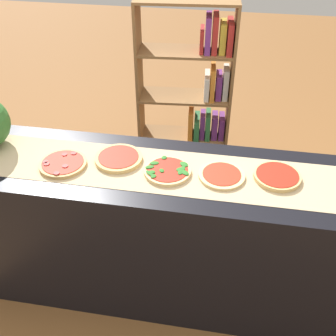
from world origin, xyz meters
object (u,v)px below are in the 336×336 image
(pizza_spinach_2, at_px, (168,171))
(bookshelf, at_px, (197,103))
(pizza_plain_4, at_px, (277,176))
(pizza_plain_1, at_px, (119,158))
(pizza_pepperoni_0, at_px, (63,164))
(pizza_plain_3, at_px, (222,175))

(pizza_spinach_2, relative_size, bookshelf, 0.16)
(pizza_plain_4, bearing_deg, pizza_plain_1, 178.89)
(pizza_pepperoni_0, relative_size, pizza_spinach_2, 1.03)
(pizza_plain_4, bearing_deg, pizza_plain_3, -172.83)
(pizza_plain_1, height_order, pizza_spinach_2, pizza_spinach_2)
(pizza_plain_3, bearing_deg, pizza_plain_4, 7.17)
(pizza_pepperoni_0, xyz_separation_m, pizza_plain_1, (0.27, 0.09, 0.00))
(bookshelf, bearing_deg, pizza_plain_1, -104.25)
(pizza_pepperoni_0, bearing_deg, pizza_plain_3, 3.00)
(pizza_plain_4, bearing_deg, bookshelf, 113.84)
(pizza_plain_4, distance_m, bookshelf, 1.29)
(pizza_pepperoni_0, distance_m, pizza_plain_4, 1.08)
(pizza_plain_1, bearing_deg, pizza_pepperoni_0, -161.20)
(pizza_plain_3, bearing_deg, pizza_plain_1, 174.75)
(pizza_spinach_2, bearing_deg, pizza_plain_1, 167.17)
(pizza_pepperoni_0, relative_size, pizza_plain_4, 1.05)
(bookshelf, bearing_deg, pizza_spinach_2, -91.08)
(pizza_plain_4, bearing_deg, pizza_pepperoni_0, -175.96)
(pizza_pepperoni_0, height_order, pizza_spinach_2, same)
(pizza_spinach_2, relative_size, pizza_plain_4, 1.02)
(pizza_spinach_2, bearing_deg, pizza_plain_4, 4.86)
(pizza_plain_1, distance_m, pizza_plain_4, 0.80)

